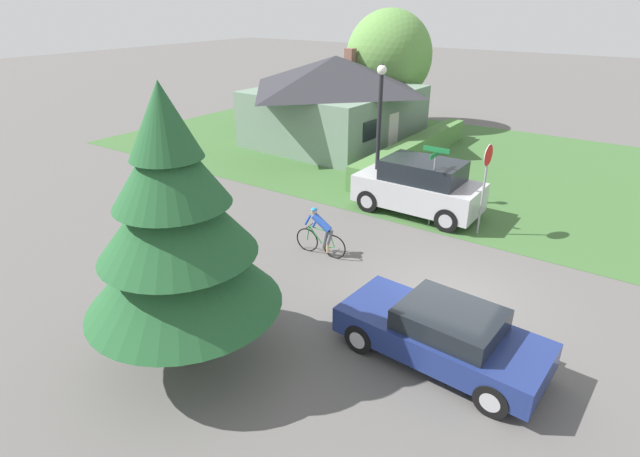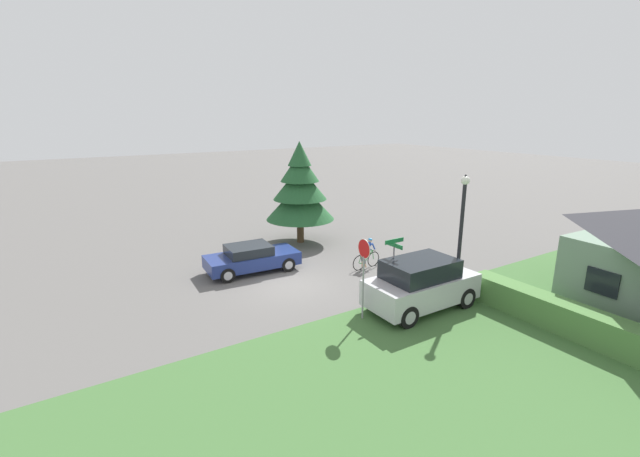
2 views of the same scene
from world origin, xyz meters
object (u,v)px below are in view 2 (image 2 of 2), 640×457
Objects in this scene: cyclist at (366,254)px; street_name_sign at (393,260)px; street_lamp at (461,225)px; parked_suv_right at (421,284)px; sedan_left_lane at (252,258)px; conifer_tall_near at (300,190)px; stop_sign at (364,263)px.

street_name_sign reaches higher than cyclist.
parked_suv_right is at bearing -95.44° from street_lamp.
cyclist is (2.57, 4.89, 0.05)m from sedan_left_lane.
street_lamp is at bearing 7.04° from conifer_tall_near.
parked_suv_right is at bearing -3.01° from conifer_tall_near.
stop_sign is at bearing -82.10° from street_name_sign.
parked_suv_right is at bearing -99.50° from stop_sign.
street_name_sign is at bearing -7.93° from conifer_tall_near.
parked_suv_right is 2.71m from stop_sign.
cyclist is 5.57m from stop_sign.
cyclist is 5.45m from street_lamp.
cyclist is 4.48m from street_name_sign.
sedan_left_lane is 9.64m from street_lamp.
street_name_sign is at bearing -109.18° from street_lamp.
parked_suv_right is at bearing 46.95° from street_name_sign.
street_name_sign is at bearing -60.95° from sedan_left_lane.
stop_sign is 0.52× the size of conifer_tall_near.
street_name_sign is at bearing -119.15° from cyclist.
street_name_sign is (-0.22, 1.61, -0.25)m from stop_sign.
parked_suv_right is at bearing -106.79° from cyclist.
cyclist is 0.39× the size of parked_suv_right.
sedan_left_lane is 2.60× the size of cyclist.
sedan_left_lane is at bearing 14.70° from stop_sign.
sedan_left_lane is 5.52m from cyclist.
conifer_tall_near reaches higher than parked_suv_right.
stop_sign reaches higher than cyclist.
sedan_left_lane is at bearing -55.63° from conifer_tall_near.
sedan_left_lane is 1.63× the size of street_name_sign.
cyclist is at bearing -23.95° from sedan_left_lane.
cyclist is 0.63× the size of street_name_sign.
conifer_tall_near is (-9.49, 1.32, 1.23)m from street_name_sign.
cyclist is 0.34× the size of street_lamp.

